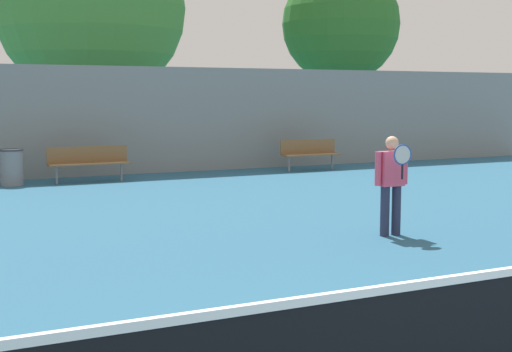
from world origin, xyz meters
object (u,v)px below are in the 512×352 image
object	(u,v)px
trash_bin	(12,167)
tennis_player	(392,180)
tree_dark_dense	(91,7)
tree_green_broad	(341,24)
bench_courtside_far	(310,151)
bench_courtside_near	(89,160)

from	to	relation	value
trash_bin	tennis_player	bearing A→B (deg)	-63.71
trash_bin	tree_dark_dense	size ratio (longest dim) A/B	0.10
tennis_player	tree_green_broad	size ratio (longest dim) A/B	0.21
tennis_player	bench_courtside_far	world-z (taller)	tennis_player
tennis_player	tree_dark_dense	world-z (taller)	tree_dark_dense
tree_green_broad	trash_bin	bearing A→B (deg)	-154.34
bench_courtside_near	bench_courtside_far	xyz separation A→B (m)	(6.30, -0.00, -0.00)
trash_bin	tree_dark_dense	xyz separation A→B (m)	(3.72, 7.59, 4.76)
bench_courtside_near	tree_green_broad	xyz separation A→B (m)	(11.40, 6.42, 4.34)
bench_courtside_near	tree_green_broad	size ratio (longest dim) A/B	0.28
bench_courtside_far	trash_bin	distance (m)	8.11
bench_courtside_far	tennis_player	bearing A→B (deg)	-112.70
bench_courtside_far	bench_courtside_near	bearing A→B (deg)	180.00
tree_dark_dense	trash_bin	bearing A→B (deg)	-116.14
trash_bin	tree_dark_dense	world-z (taller)	tree_dark_dense
tennis_player	tree_green_broad	xyz separation A→B (m)	(8.80, 15.27, 4.04)
bench_courtside_near	trash_bin	distance (m)	1.81
trash_bin	tree_green_broad	distance (m)	15.32
tennis_player	tree_dark_dense	size ratio (longest dim) A/B	0.18
bench_courtside_far	trash_bin	size ratio (longest dim) A/B	2.05
tennis_player	bench_courtside_far	bearing A→B (deg)	69.79
bench_courtside_far	trash_bin	bearing A→B (deg)	179.45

